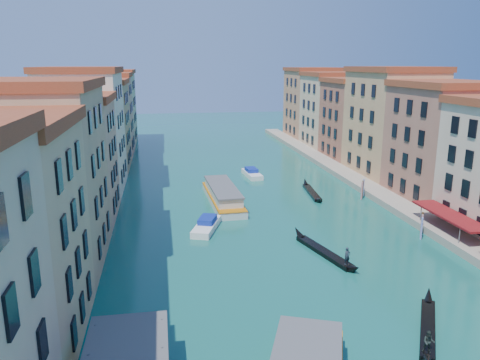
% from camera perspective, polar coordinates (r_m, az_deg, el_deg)
% --- Properties ---
extents(left_bank_palazzos, '(12.80, 128.40, 21.00)m').
position_cam_1_polar(left_bank_palazzos, '(78.29, -19.02, 4.58)').
color(left_bank_palazzos, '#C6B08A').
rests_on(left_bank_palazzos, ground).
extents(right_bank_palazzos, '(12.80, 128.40, 21.00)m').
position_cam_1_polar(right_bank_palazzos, '(88.77, 19.66, 5.59)').
color(right_bank_palazzos, brown).
rests_on(right_bank_palazzos, ground).
extents(quay, '(4.00, 140.00, 1.00)m').
position_cam_1_polar(quay, '(86.92, 14.55, -0.43)').
color(quay, gray).
rests_on(quay, ground).
extents(mooring_poles_right, '(1.44, 54.24, 3.20)m').
position_cam_1_polar(mooring_poles_right, '(55.56, 27.16, -8.93)').
color(mooring_poles_right, '#52361C').
rests_on(mooring_poles_right, ground).
extents(vaporetto_far, '(4.87, 18.39, 2.71)m').
position_cam_1_polar(vaporetto_far, '(74.34, -2.12, -1.83)').
color(vaporetto_far, silver).
rests_on(vaporetto_far, ground).
extents(gondola_fore, '(4.39, 13.26, 2.69)m').
position_cam_1_polar(gondola_fore, '(55.61, 10.19, -8.46)').
color(gondola_fore, black).
rests_on(gondola_fore, ground).
extents(gondola_right, '(7.17, 10.93, 2.45)m').
position_cam_1_polar(gondola_right, '(43.10, 21.94, -16.29)').
color(gondola_right, black).
rests_on(gondola_right, ground).
extents(gondola_far, '(2.30, 13.05, 1.85)m').
position_cam_1_polar(gondola_far, '(80.45, 8.71, -1.38)').
color(gondola_far, black).
rests_on(gondola_far, ground).
extents(motorboat_mid, '(4.81, 8.00, 1.58)m').
position_cam_1_polar(motorboat_mid, '(62.70, -4.08, -5.48)').
color(motorboat_mid, white).
rests_on(motorboat_mid, ground).
extents(motorboat_far, '(3.01, 7.83, 1.59)m').
position_cam_1_polar(motorboat_far, '(91.66, 1.46, 0.83)').
color(motorboat_far, white).
rests_on(motorboat_far, ground).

